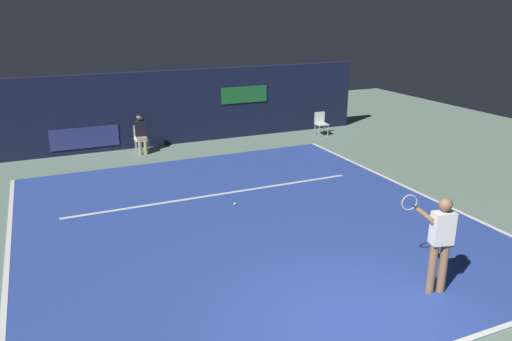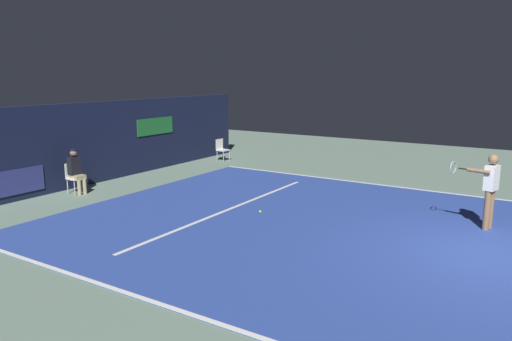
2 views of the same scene
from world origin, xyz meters
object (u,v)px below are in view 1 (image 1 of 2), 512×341
line_judge_on_chair (141,133)px  courtside_chair_near (321,122)px  tennis_ball (235,204)px  tennis_player (440,239)px

line_judge_on_chair → courtside_chair_near: line_judge_on_chair is taller
courtside_chair_near → tennis_ball: bearing=-136.7°
tennis_player → line_judge_on_chair: size_ratio=1.31×
tennis_player → tennis_ball: size_ratio=25.44×
tennis_player → tennis_ball: (-1.68, 5.01, -0.94)m
courtside_chair_near → tennis_ball: courtside_chair_near is taller
tennis_player → tennis_ball: bearing=108.5°
tennis_player → courtside_chair_near: tennis_player is taller
tennis_player → tennis_ball: tennis_player is taller
tennis_ball → courtside_chair_near: bearing=43.3°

